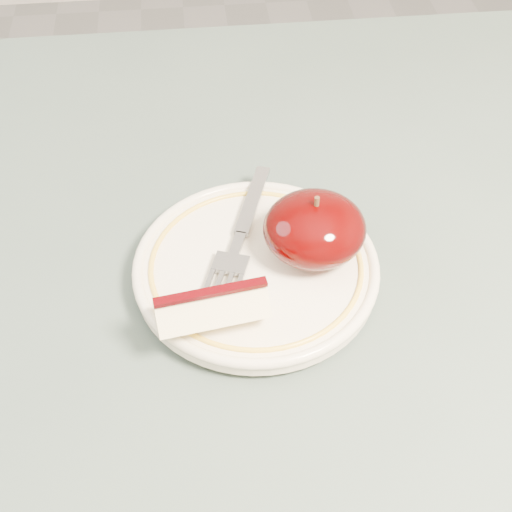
{
  "coord_description": "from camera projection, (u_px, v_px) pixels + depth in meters",
  "views": [
    {
      "loc": [
        0.0,
        -0.33,
        1.19
      ],
      "look_at": [
        0.04,
        0.05,
        0.78
      ],
      "focal_mm": 50.0,
      "sensor_mm": 36.0,
      "label": 1
    }
  ],
  "objects": [
    {
      "name": "plate",
      "position": [
        256.0,
        268.0,
        0.57
      ],
      "size": [
        0.2,
        0.2,
        0.02
      ],
      "color": "#F2E5CB",
      "rests_on": "table"
    },
    {
      "name": "apple_half",
      "position": [
        315.0,
        229.0,
        0.56
      ],
      "size": [
        0.08,
        0.08,
        0.06
      ],
      "color": "black",
      "rests_on": "plate"
    },
    {
      "name": "fork",
      "position": [
        241.0,
        235.0,
        0.59
      ],
      "size": [
        0.07,
        0.16,
        0.0
      ],
      "rotation": [
        0.0,
        0.0,
        1.23
      ],
      "color": "#919398",
      "rests_on": "plate"
    },
    {
      "name": "table",
      "position": [
        211.0,
        390.0,
        0.61
      ],
      "size": [
        0.9,
        0.9,
        0.75
      ],
      "color": "brown",
      "rests_on": "ground"
    },
    {
      "name": "apple_wedge",
      "position": [
        212.0,
        309.0,
        0.52
      ],
      "size": [
        0.09,
        0.05,
        0.04
      ],
      "rotation": [
        0.0,
        0.0,
        0.15
      ],
      "color": "#FBEDB9",
      "rests_on": "plate"
    }
  ]
}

